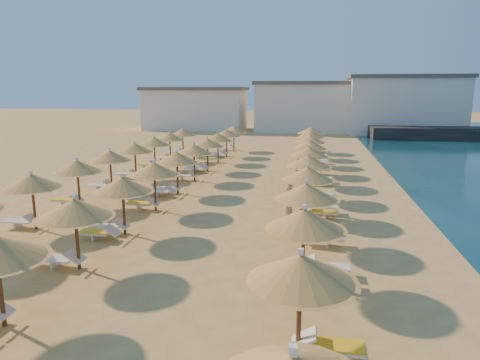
% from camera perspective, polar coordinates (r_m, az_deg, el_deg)
% --- Properties ---
extents(ground, '(220.00, 220.00, 0.00)m').
position_cam_1_polar(ground, '(19.85, -3.33, -5.99)').
color(ground, '#DEAF61').
rests_on(ground, ground).
extents(hotel_blocks, '(46.18, 10.53, 8.10)m').
position_cam_1_polar(hotel_blocks, '(64.65, 8.82, 9.69)').
color(hotel_blocks, white).
rests_on(hotel_blocks, ground).
extents(parasol_row_east, '(2.69, 39.96, 2.66)m').
position_cam_1_polar(parasol_row_east, '(24.28, 9.10, 2.41)').
color(parasol_row_east, brown).
rests_on(parasol_row_east, ground).
extents(parasol_row_west, '(2.69, 39.96, 2.66)m').
position_cam_1_polar(parasol_row_west, '(25.51, -8.41, 2.89)').
color(parasol_row_west, brown).
rests_on(parasol_row_west, ground).
extents(parasol_row_inland, '(2.69, 28.78, 2.66)m').
position_cam_1_polar(parasol_row_inland, '(28.77, -15.32, 3.61)').
color(parasol_row_inland, brown).
rests_on(parasol_row_inland, ground).
extents(loungers, '(15.00, 38.78, 0.66)m').
position_cam_1_polar(loungers, '(25.53, -3.35, -1.12)').
color(loungers, white).
rests_on(loungers, ground).
extents(beachgoer_b, '(0.99, 1.00, 1.63)m').
position_cam_1_polar(beachgoer_b, '(21.98, 8.75, -2.13)').
color(beachgoer_b, tan).
rests_on(beachgoer_b, ground).
extents(beachgoer_a, '(0.52, 0.72, 1.85)m').
position_cam_1_polar(beachgoer_a, '(20.01, 6.39, -3.13)').
color(beachgoer_a, tan).
rests_on(beachgoer_a, ground).
extents(beachgoer_c, '(1.07, 1.05, 1.80)m').
position_cam_1_polar(beachgoer_c, '(29.30, 7.73, 1.61)').
color(beachgoer_c, tan).
rests_on(beachgoer_c, ground).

